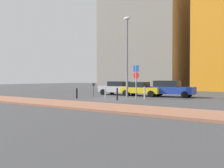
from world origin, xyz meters
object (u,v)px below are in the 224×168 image
at_px(traffic_bollard_mid, 105,92).
at_px(parked_car_blue, 170,88).
at_px(parked_car_silver, 119,88).
at_px(traffic_bollard_far, 117,94).
at_px(street_lamp, 127,51).
at_px(traffic_bollard_edge, 145,93).
at_px(parked_car_yellow, 141,89).
at_px(parking_sign_post, 136,78).
at_px(traffic_bollard_near, 77,93).
at_px(parking_meter, 94,88).

bearing_deg(traffic_bollard_mid, parked_car_blue, 42.52).
bearing_deg(parked_car_silver, traffic_bollard_far, -58.93).
relative_size(street_lamp, traffic_bollard_edge, 6.95).
xyz_separation_m(parked_car_silver, parked_car_blue, (5.75, 0.35, 0.07)).
xyz_separation_m(street_lamp, traffic_bollard_far, (0.76, -2.89, -3.93)).
distance_m(parked_car_yellow, parking_sign_post, 3.66).
xyz_separation_m(traffic_bollard_near, traffic_bollard_edge, (5.70, 2.37, 0.09)).
bearing_deg(parking_meter, traffic_bollard_near, -88.74).
xyz_separation_m(street_lamp, traffic_bollard_near, (-3.40, -3.27, -3.99)).
distance_m(traffic_bollard_mid, traffic_bollard_edge, 3.96).
distance_m(parked_car_silver, parking_meter, 3.60).
relative_size(parked_car_blue, street_lamp, 0.59).
distance_m(parking_meter, traffic_bollard_mid, 1.91).
bearing_deg(traffic_bollard_near, parking_meter, 91.26).
relative_size(parking_sign_post, parking_meter, 2.21).
relative_size(traffic_bollard_near, traffic_bollard_mid, 0.90).
bearing_deg(parked_car_blue, parked_car_silver, -176.54).
bearing_deg(traffic_bollard_far, parking_meter, 152.79).
bearing_deg(traffic_bollard_near, traffic_bollard_mid, 49.44).
xyz_separation_m(parking_sign_post, traffic_bollard_edge, (0.97, -0.24, -1.35)).
bearing_deg(traffic_bollard_far, parked_car_yellow, 96.50).
distance_m(parked_car_silver, traffic_bollard_far, 6.63).
height_order(parking_meter, traffic_bollard_edge, parking_meter).
height_order(parked_car_yellow, traffic_bollard_edge, parked_car_yellow).
height_order(parked_car_yellow, traffic_bollard_mid, parked_car_yellow).
relative_size(parking_meter, street_lamp, 0.18).
relative_size(parked_car_blue, parking_sign_post, 1.49).
height_order(parking_sign_post, traffic_bollard_mid, parking_sign_post).
distance_m(street_lamp, traffic_bollard_far, 4.94).
relative_size(parked_car_yellow, traffic_bollard_far, 4.06).
xyz_separation_m(parked_car_yellow, traffic_bollard_edge, (2.17, -3.50, -0.20)).
height_order(parked_car_blue, traffic_bollard_edge, parked_car_blue).
xyz_separation_m(traffic_bollard_far, traffic_bollard_edge, (1.54, 2.00, 0.03)).
bearing_deg(traffic_bollard_edge, parked_car_blue, 78.92).
relative_size(parking_meter, traffic_bollard_far, 1.33).
relative_size(parked_car_yellow, traffic_bollard_near, 4.53).
relative_size(parking_sign_post, street_lamp, 0.39).
bearing_deg(traffic_bollard_near, parked_car_blue, 44.56).
xyz_separation_m(parked_car_silver, parked_car_yellow, (2.79, -0.17, -0.02)).
bearing_deg(traffic_bollard_mid, parking_sign_post, 10.71).
distance_m(parked_car_silver, parked_car_yellow, 2.80).
relative_size(parking_sign_post, traffic_bollard_far, 2.93).
relative_size(parking_meter, traffic_bollard_near, 1.48).
relative_size(parked_car_silver, traffic_bollard_mid, 4.42).
bearing_deg(traffic_bollard_edge, traffic_bollard_near, -157.43).
bearing_deg(parking_meter, parked_car_yellow, 42.84).
relative_size(parked_car_yellow, parking_meter, 3.06).
xyz_separation_m(parked_car_blue, traffic_bollard_far, (-2.33, -6.02, -0.32)).
xyz_separation_m(parked_car_blue, parking_meter, (-6.54, -3.85, 0.05)).
relative_size(parked_car_blue, traffic_bollard_edge, 4.08).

